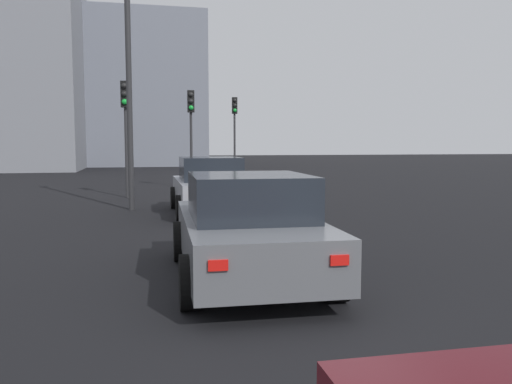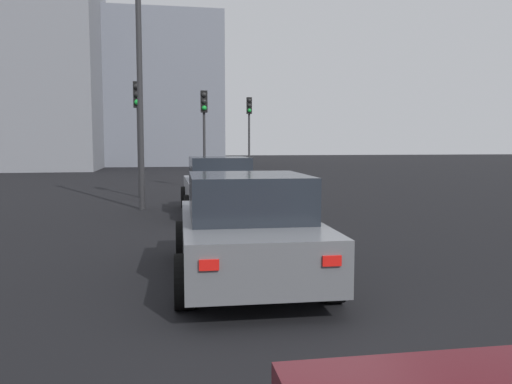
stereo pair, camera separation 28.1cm
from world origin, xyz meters
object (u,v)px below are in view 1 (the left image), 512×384
object	(u,v)px
traffic_light_near_left	(125,114)
traffic_light_far_left	(235,120)
car_grey_second	(247,228)
car_silver_lead	(210,186)
street_lamp_kerbside	(128,42)
traffic_light_near_right	(191,118)

from	to	relation	value
traffic_light_near_left	traffic_light_far_left	distance (m)	11.30
car_grey_second	traffic_light_far_left	distance (m)	21.87
car_grey_second	traffic_light_near_left	size ratio (longest dim) A/B	1.03
car_grey_second	traffic_light_far_left	world-z (taller)	traffic_light_far_left
car_silver_lead	traffic_light_far_left	world-z (taller)	traffic_light_far_left
car_silver_lead	street_lamp_kerbside	world-z (taller)	street_lamp_kerbside
car_silver_lead	street_lamp_kerbside	size ratio (longest dim) A/B	0.51
traffic_light_near_right	traffic_light_far_left	world-z (taller)	traffic_light_far_left
car_grey_second	traffic_light_near_right	distance (m)	14.99
traffic_light_near_left	traffic_light_far_left	size ratio (longest dim) A/B	0.91
car_grey_second	traffic_light_far_left	xyz separation A→B (m)	(21.42, -3.69, 2.47)
car_grey_second	street_lamp_kerbside	distance (m)	9.24
car_grey_second	traffic_light_far_left	size ratio (longest dim) A/B	0.93
car_grey_second	traffic_light_near_left	distance (m)	11.97
traffic_light_near_right	street_lamp_kerbside	size ratio (longest dim) A/B	0.51
street_lamp_kerbside	traffic_light_near_right	bearing A→B (deg)	-19.52
traffic_light_near_left	car_grey_second	bearing A→B (deg)	14.89
traffic_light_near_left	street_lamp_kerbside	bearing A→B (deg)	8.97
car_silver_lead	traffic_light_far_left	xyz separation A→B (m)	(14.47, -3.31, 2.45)
traffic_light_far_left	street_lamp_kerbside	bearing A→B (deg)	-20.44
traffic_light_near_left	street_lamp_kerbside	size ratio (longest dim) A/B	0.50
car_silver_lead	traffic_light_near_left	bearing A→B (deg)	26.62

